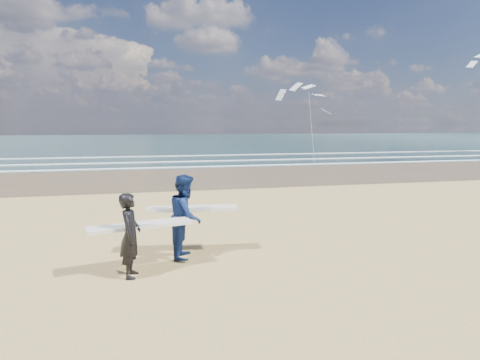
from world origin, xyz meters
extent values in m
cube|color=brown|center=(20.00, 18.00, 0.01)|extent=(220.00, 12.00, 0.01)
cube|color=#173234|center=(20.00, 72.00, 0.01)|extent=(220.00, 100.00, 0.02)
cube|color=white|center=(20.00, 22.80, 0.05)|extent=(220.00, 0.50, 0.05)
cube|color=white|center=(20.00, 27.50, 0.05)|extent=(220.00, 0.50, 0.05)
cube|color=white|center=(20.00, 34.00, 0.05)|extent=(220.00, 0.50, 0.05)
imported|color=black|center=(-1.22, 0.84, 0.88)|extent=(0.50, 0.69, 1.76)
cube|color=silver|center=(-1.02, 1.19, 0.99)|extent=(2.26, 1.02, 0.07)
imported|color=#0D1D49|center=(0.04, 1.90, 0.99)|extent=(0.97, 1.12, 1.98)
cube|color=silver|center=(0.24, 2.25, 1.10)|extent=(2.24, 0.75, 0.07)
cube|color=slate|center=(13.23, 24.65, 0.05)|extent=(0.12, 0.12, 0.10)
camera|label=1|loc=(-1.06, -7.99, 3.15)|focal=32.00mm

